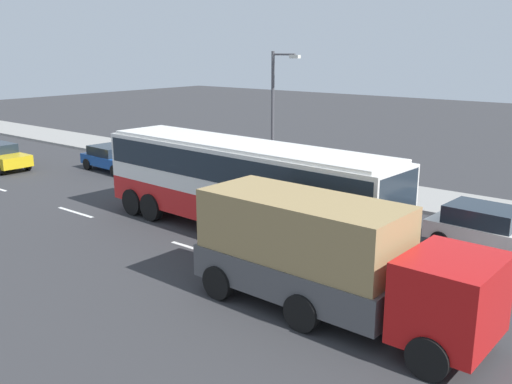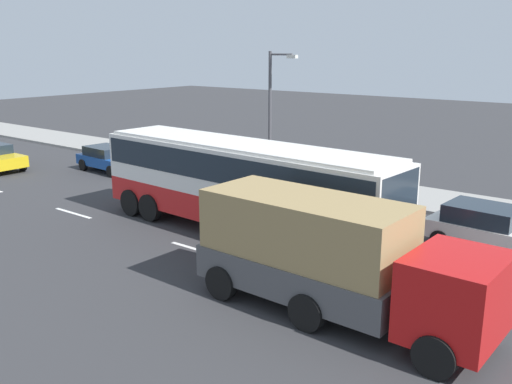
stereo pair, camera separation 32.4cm
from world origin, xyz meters
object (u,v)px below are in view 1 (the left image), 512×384
(coach_bus, at_px, (242,178))
(car_blue_saloon, at_px, (112,158))
(street_lamp, at_px, (275,108))
(cargo_truck, at_px, (329,256))
(car_white_minivan, at_px, (490,229))
(pedestrian_near_curb, at_px, (313,167))

(coach_bus, relative_size, car_blue_saloon, 3.07)
(street_lamp, bearing_deg, cargo_truck, -47.59)
(coach_bus, relative_size, cargo_truck, 1.60)
(cargo_truck, distance_m, car_white_minivan, 7.69)
(cargo_truck, height_order, street_lamp, street_lamp)
(coach_bus, bearing_deg, cargo_truck, -28.77)
(car_blue_saloon, relative_size, street_lamp, 0.64)
(car_blue_saloon, bearing_deg, street_lamp, 22.80)
(car_blue_saloon, distance_m, pedestrian_near_curb, 11.60)
(car_white_minivan, height_order, street_lamp, street_lamp)
(street_lamp, bearing_deg, coach_bus, -61.66)
(car_white_minivan, distance_m, street_lamp, 12.40)
(car_blue_saloon, height_order, pedestrian_near_curb, pedestrian_near_curb)
(coach_bus, bearing_deg, car_white_minivan, 28.67)
(coach_bus, distance_m, cargo_truck, 7.01)
(cargo_truck, height_order, car_white_minivan, cargo_truck)
(car_white_minivan, height_order, pedestrian_near_curb, pedestrian_near_curb)
(cargo_truck, xyz_separation_m, pedestrian_near_curb, (-7.88, 11.27, -0.56))
(car_blue_saloon, xyz_separation_m, car_white_minivan, (20.65, -0.11, 0.07))
(coach_bus, xyz_separation_m, car_blue_saloon, (-12.89, 3.90, -1.38))
(car_white_minivan, bearing_deg, cargo_truck, -100.34)
(pedestrian_near_curb, height_order, street_lamp, street_lamp)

